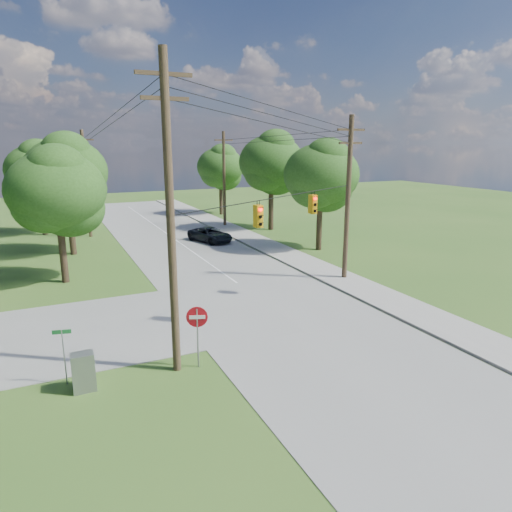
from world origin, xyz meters
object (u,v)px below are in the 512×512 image
pole_ne (348,197)px  pole_north_w (86,183)px  pole_north_e (224,178)px  control_cabinet (83,372)px  pole_sw (170,215)px  car_main_north (210,235)px  do_not_enter_sign (197,324)px

pole_ne → pole_north_w: size_ratio=1.05×
pole_north_e → control_cabinet: pole_north_e is taller
pole_north_e → pole_north_w: size_ratio=1.00×
pole_ne → pole_north_e: (-0.00, 22.00, -0.34)m
pole_ne → pole_sw: bearing=-150.6°
car_main_north → pole_north_w: bearing=123.3°
pole_ne → car_main_north: 16.12m
pole_ne → car_main_north: bearing=105.9°
pole_north_w → control_cabinet: size_ratio=6.88×
pole_north_w → control_cabinet: 30.19m
pole_north_e → control_cabinet: bearing=-119.8°
pole_north_w → do_not_enter_sign: size_ratio=3.88×
pole_north_w → car_main_north: 12.86m
control_cabinet → pole_ne: bearing=24.9°
pole_north_e → car_main_north: size_ratio=2.16×
pole_north_e → pole_ne: bearing=-90.0°
pole_sw → do_not_enter_sign: size_ratio=4.65×
pole_north_w → do_not_enter_sign: 29.96m
pole_sw → pole_ne: (13.50, 7.60, -0.76)m
pole_sw → control_cabinet: bearing=-178.2°
pole_ne → do_not_enter_sign: 15.28m
car_main_north → control_cabinet: bearing=-139.6°
pole_sw → pole_ne: size_ratio=1.14×
pole_sw → pole_north_w: pole_sw is taller
pole_north_e → control_cabinet: size_ratio=6.88×
car_main_north → do_not_enter_sign: bearing=-130.6°
control_cabinet → do_not_enter_sign: 4.48m
pole_sw → pole_north_w: size_ratio=1.20×
pole_ne → pole_north_w: (-13.90, 22.00, -0.34)m
pole_sw → control_cabinet: size_ratio=8.26×
control_cabinet → do_not_enter_sign: size_ratio=0.56×
pole_sw → pole_north_e: 32.55m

